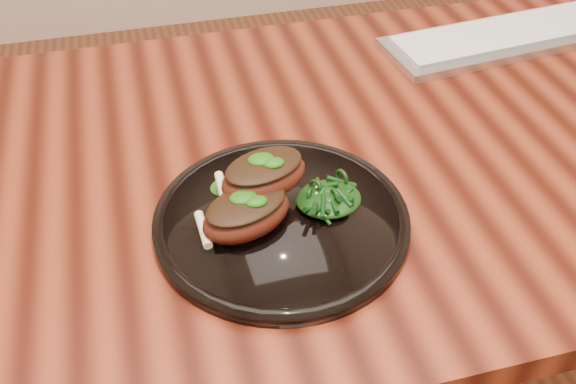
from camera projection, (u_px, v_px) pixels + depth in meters
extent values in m
cube|color=black|center=(314.00, 161.00, 0.94)|extent=(1.60, 0.80, 0.04)
cylinder|color=#38190C|center=(559.00, 151.00, 1.58)|extent=(0.06, 0.06, 0.71)
cylinder|color=black|center=(281.00, 221.00, 0.80)|extent=(0.32, 0.32, 0.02)
torus|color=black|center=(281.00, 220.00, 0.80)|extent=(0.32, 0.32, 0.02)
cylinder|color=black|center=(281.00, 218.00, 0.80)|extent=(0.21, 0.21, 0.00)
ellipsoid|color=#48180D|center=(247.00, 215.00, 0.76)|extent=(0.14, 0.11, 0.04)
ellipsoid|color=black|center=(246.00, 204.00, 0.75)|extent=(0.12, 0.10, 0.01)
cylinder|color=beige|center=(203.00, 230.00, 0.76)|extent=(0.01, 0.06, 0.01)
ellipsoid|color=#0E4107|center=(246.00, 199.00, 0.75)|extent=(0.03, 0.02, 0.01)
ellipsoid|color=#48180D|center=(264.00, 177.00, 0.79)|extent=(0.13, 0.11, 0.04)
ellipsoid|color=black|center=(264.00, 166.00, 0.78)|extent=(0.12, 0.09, 0.01)
cylinder|color=beige|center=(222.00, 189.00, 0.79)|extent=(0.01, 0.06, 0.01)
ellipsoid|color=#0E4107|center=(264.00, 161.00, 0.77)|extent=(0.03, 0.02, 0.01)
ellipsoid|color=#0E4107|center=(239.00, 185.00, 0.84)|extent=(0.08, 0.05, 0.00)
ellipsoid|color=black|center=(328.00, 199.00, 0.81)|extent=(0.08, 0.07, 0.02)
cube|color=#B4B6B9|center=(509.00, 37.00, 1.17)|extent=(0.49, 0.19, 0.02)
cube|color=white|center=(511.00, 32.00, 1.17)|extent=(0.45, 0.16, 0.01)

